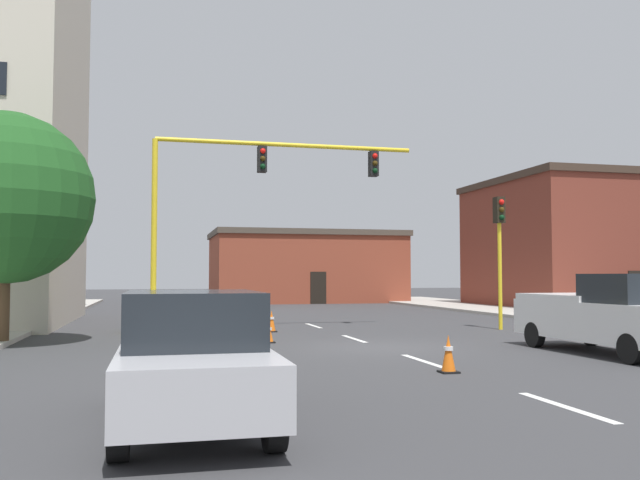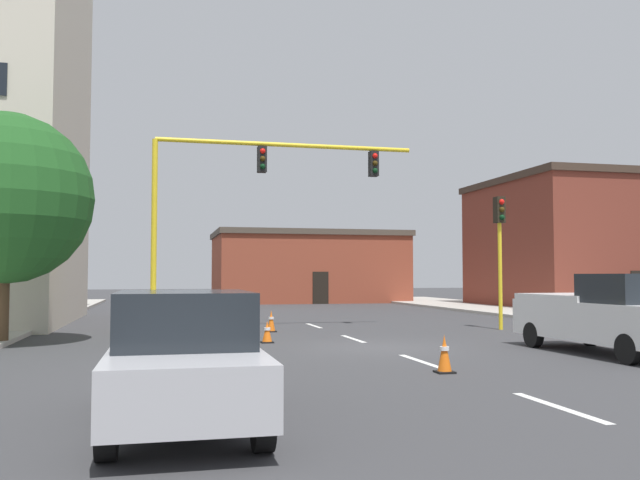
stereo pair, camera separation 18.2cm
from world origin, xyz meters
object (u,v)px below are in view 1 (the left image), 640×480
object	(u,v)px
traffic_signal_gantry	(195,265)
sedan_silver_near_left	(192,357)
tree_left_near	(5,198)
traffic_cone_roadside_c	(269,332)
traffic_light_pole_right	(500,232)
pickup_truck_white	(610,315)
traffic_cone_roadside_b	(448,354)
traffic_cone_roadside_a	(271,321)

from	to	relation	value
traffic_signal_gantry	sedan_silver_near_left	world-z (taller)	traffic_signal_gantry
tree_left_near	traffic_cone_roadside_c	xyz separation A→B (m)	(7.31, -0.94, -3.81)
traffic_light_pole_right	tree_left_near	world-z (taller)	tree_left_near
sedan_silver_near_left	pickup_truck_white	bearing A→B (deg)	27.97
traffic_light_pole_right	tree_left_near	size ratio (longest dim) A/B	0.73
traffic_light_pole_right	traffic_cone_roadside_c	size ratio (longest dim) A/B	7.65
tree_left_near	sedan_silver_near_left	bearing A→B (deg)	-67.68
traffic_light_pole_right	sedan_silver_near_left	xyz separation A→B (m)	(-11.61, -13.08, -2.64)
traffic_cone_roadside_b	traffic_cone_roadside_c	world-z (taller)	traffic_cone_roadside_b
traffic_light_pole_right	sedan_silver_near_left	world-z (taller)	traffic_light_pole_right
traffic_signal_gantry	pickup_truck_white	bearing A→B (deg)	-44.44
pickup_truck_white	traffic_cone_roadside_a	bearing A→B (deg)	130.16
traffic_signal_gantry	traffic_cone_roadside_c	xyz separation A→B (m)	(1.87, -4.76, -2.01)
traffic_signal_gantry	traffic_light_pole_right	size ratio (longest dim) A/B	2.16
traffic_cone_roadside_b	tree_left_near	bearing A→B (deg)	142.07
traffic_cone_roadside_c	sedan_silver_near_left	bearing A→B (deg)	-104.62
pickup_truck_white	traffic_cone_roadside_a	world-z (taller)	pickup_truck_white
tree_left_near	traffic_cone_roadside_c	distance (m)	8.30
traffic_light_pole_right	traffic_signal_gantry	bearing A→B (deg)	169.54
traffic_cone_roadside_a	pickup_truck_white	bearing A→B (deg)	-49.84
traffic_cone_roadside_a	traffic_cone_roadside_c	world-z (taller)	traffic_cone_roadside_a
sedan_silver_near_left	traffic_cone_roadside_c	world-z (taller)	sedan_silver_near_left
traffic_cone_roadside_a	traffic_light_pole_right	bearing A→B (deg)	-6.37
traffic_light_pole_right	pickup_truck_white	world-z (taller)	traffic_light_pole_right
traffic_light_pole_right	tree_left_near	distance (m)	16.34
traffic_signal_gantry	sedan_silver_near_left	bearing A→B (deg)	-93.10
traffic_light_pole_right	traffic_cone_roadside_b	size ratio (longest dim) A/B	6.30
sedan_silver_near_left	traffic_cone_roadside_b	distance (m)	6.36
traffic_light_pole_right	pickup_truck_white	size ratio (longest dim) A/B	0.88
traffic_signal_gantry	traffic_cone_roadside_a	xyz separation A→B (m)	(2.58, -1.08, -1.96)
tree_left_near	sedan_silver_near_left	distance (m)	12.58
traffic_cone_roadside_c	pickup_truck_white	bearing A→B (deg)	-31.24
traffic_signal_gantry	traffic_cone_roadside_b	xyz separation A→B (m)	(4.42, -11.51, -1.95)
tree_left_near	pickup_truck_white	distance (m)	16.45
pickup_truck_white	traffic_cone_roadside_c	xyz separation A→B (m)	(-7.81, 4.74, -0.67)
traffic_light_pole_right	traffic_cone_roadside_c	distance (m)	9.88
traffic_cone_roadside_a	traffic_cone_roadside_b	bearing A→B (deg)	-79.97
traffic_cone_roadside_a	sedan_silver_near_left	bearing A→B (deg)	-103.63
traffic_signal_gantry	tree_left_near	xyz separation A→B (m)	(-5.44, -3.82, 1.79)
tree_left_near	pickup_truck_white	bearing A→B (deg)	-20.57
traffic_light_pole_right	pickup_truck_white	distance (m)	8.01
tree_left_near	pickup_truck_white	world-z (taller)	tree_left_near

